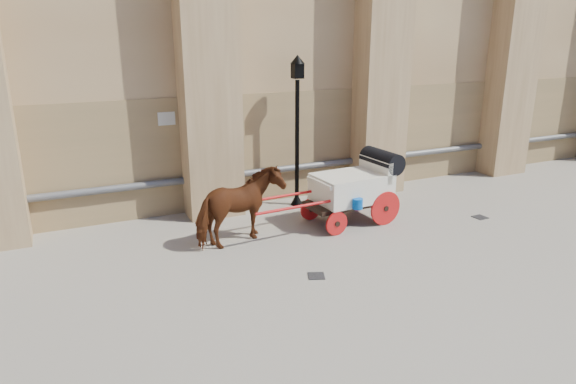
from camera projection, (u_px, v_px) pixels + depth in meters
name	position (u px, v px, depth m)	size (l,w,h in m)	color
ground	(311.00, 259.00, 10.69)	(90.00, 90.00, 0.00)	slate
horse	(240.00, 208.00, 11.25)	(0.92, 2.01, 1.70)	#582410
carriage	(356.00, 185.00, 12.61)	(4.01, 1.49, 1.73)	black
street_lamp	(297.00, 128.00, 13.46)	(0.37, 0.37, 3.99)	black
drain_grate_near	(316.00, 276.00, 9.95)	(0.32, 0.32, 0.01)	black
drain_grate_far	(480.00, 217.00, 13.11)	(0.32, 0.32, 0.01)	black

